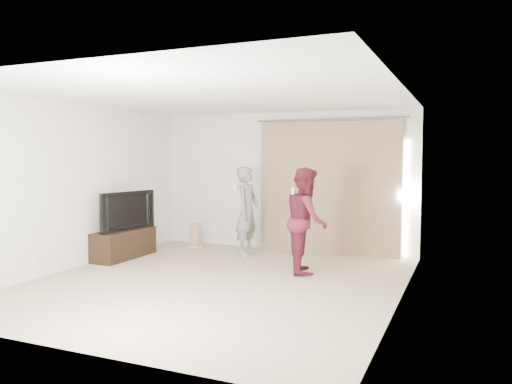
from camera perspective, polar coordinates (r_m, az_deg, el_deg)
floor at (r=7.17m, az=-4.56°, el=-10.21°), size 5.50×5.50×0.00m
wall_back at (r=9.48m, az=3.13°, el=1.22°), size 5.00×0.04×2.60m
wall_left at (r=8.42m, az=-19.86°, el=0.64°), size 0.04×5.50×2.60m
ceiling at (r=7.00m, az=-4.68°, el=10.90°), size 5.00×5.50×0.01m
curtain at (r=9.15m, az=8.37°, el=0.48°), size 2.80×0.11×2.46m
tv_console at (r=9.04m, az=-14.84°, el=-5.74°), size 0.45×1.29×0.50m
tv at (r=8.96m, az=-14.90°, el=-2.06°), size 0.36×1.18×0.67m
scratching_post at (r=9.88m, az=-6.97°, el=-5.17°), size 0.35×0.35×0.47m
person_man at (r=8.90m, az=-1.00°, el=-2.20°), size 0.40×0.58×1.59m
person_woman at (r=7.62m, az=5.77°, el=-3.21°), size 0.85×0.95×1.61m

